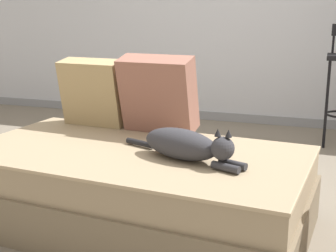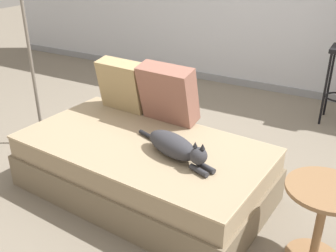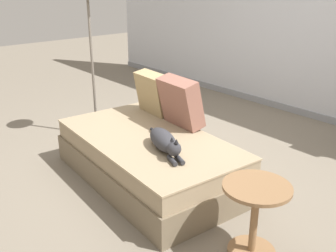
{
  "view_description": "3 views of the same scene",
  "coord_description": "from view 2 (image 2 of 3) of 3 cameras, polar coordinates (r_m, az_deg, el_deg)",
  "views": [
    {
      "loc": [
        0.94,
        -2.55,
        1.12
      ],
      "look_at": [
        0.15,
        -0.3,
        0.54
      ],
      "focal_mm": 50.0,
      "sensor_mm": 36.0,
      "label": 1
    },
    {
      "loc": [
        1.36,
        -2.45,
        1.71
      ],
      "look_at": [
        0.15,
        -0.3,
        0.54
      ],
      "focal_mm": 42.0,
      "sensor_mm": 36.0,
      "label": 2
    },
    {
      "loc": [
        2.51,
        -2.33,
        1.75
      ],
      "look_at": [
        0.15,
        -0.3,
        0.54
      ],
      "focal_mm": 42.0,
      "sensor_mm": 36.0,
      "label": 3
    }
  ],
  "objects": [
    {
      "name": "side_table",
      "position": [
        2.39,
        21.4,
        -11.82
      ],
      "size": [
        0.44,
        0.44,
        0.51
      ],
      "color": "olive",
      "rests_on": "ground"
    },
    {
      "name": "wall_baseboard_trim",
      "position": [
        5.12,
        12.38,
        5.89
      ],
      "size": [
        8.0,
        0.02,
        0.09
      ],
      "primitive_type": "cube",
      "color": "gray",
      "rests_on": "ground"
    },
    {
      "name": "throw_pillow_corner",
      "position": [
        3.26,
        -6.59,
        5.92
      ],
      "size": [
        0.42,
        0.24,
        0.42
      ],
      "color": "tan",
      "rests_on": "couch"
    },
    {
      "name": "couch",
      "position": [
        2.88,
        -3.6,
        -5.95
      ],
      "size": [
        1.86,
        1.12,
        0.42
      ],
      "color": "#766750",
      "rests_on": "ground"
    },
    {
      "name": "cat",
      "position": [
        2.56,
        1.08,
        -2.99
      ],
      "size": [
        0.71,
        0.34,
        0.19
      ],
      "color": "#333338",
      "rests_on": "couch"
    },
    {
      "name": "ground_plane",
      "position": [
        3.28,
        0.28,
        -5.95
      ],
      "size": [
        16.0,
        16.0,
        0.0
      ],
      "primitive_type": "plane",
      "color": "slate",
      "rests_on": "ground"
    },
    {
      "name": "throw_pillow_middle",
      "position": [
        2.99,
        0.0,
        4.71
      ],
      "size": [
        0.46,
        0.29,
        0.46
      ],
      "color": "#936051",
      "rests_on": "couch"
    }
  ]
}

